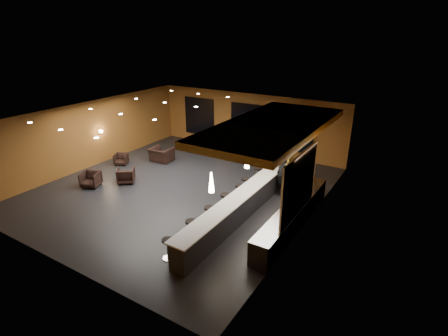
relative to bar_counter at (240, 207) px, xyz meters
The scene contains 36 objects.
floor 3.82m from the bar_counter, 164.68° to the left, with size 12.00×13.00×0.10m, color black.
ceiling 4.86m from the bar_counter, 164.68° to the left, with size 12.00×13.00×0.10m, color black.
wall_back 8.48m from the bar_counter, 115.80° to the left, with size 12.00×0.10×3.50m, color brown.
wall_front 6.76m from the bar_counter, 123.33° to the right, with size 12.00×0.10×3.50m, color brown.
wall_left 9.83m from the bar_counter, behind, with size 0.10×13.00×3.50m, color brown.
wall_right 2.88m from the bar_counter, 22.62° to the left, with size 0.10×13.00×3.50m, color brown.
wood_soffit 3.51m from the bar_counter, 80.07° to the left, with size 3.60×8.00×0.28m, color #BC8C37.
window_left 10.39m from the bar_counter, 133.86° to the left, with size 2.20×0.06×2.40m, color black.
window_center 8.37m from the bar_counter, 116.13° to the left, with size 2.20×0.06×2.40m, color black.
window_right 7.56m from the bar_counter, 94.99° to the left, with size 2.20×0.06×2.40m, color black.
tile_backsplash 2.75m from the bar_counter, ahead, with size 0.06×3.20×2.40m, color white.
bar_counter is the anchor object (origin of this frame).
bar_top 0.52m from the bar_counter, ahead, with size 0.78×8.10×0.05m, color white.
prep_counter 2.06m from the bar_counter, 14.04° to the left, with size 0.70×6.00×0.86m, color black.
prep_top 2.10m from the bar_counter, 14.04° to the left, with size 0.72×6.00×0.03m, color silver.
wall_shelf_lower 2.44m from the bar_counter, ahead, with size 0.30×1.50×0.03m, color silver.
wall_shelf_upper 2.67m from the bar_counter, ahead, with size 0.30×1.50×0.03m, color silver.
column 4.77m from the bar_counter, 90.00° to the left, with size 0.60×0.60×3.50m, color brown.
wall_sconce 9.73m from the bar_counter, behind, with size 0.22×0.22×0.22m, color #FFE5B2.
pendant_0 2.72m from the bar_counter, 90.00° to the right, with size 0.20×0.20×0.70m, color white.
pendant_1 1.92m from the bar_counter, 90.00° to the left, with size 0.20×0.20×0.70m, color white.
pendant_2 3.52m from the bar_counter, 90.00° to the left, with size 0.20×0.20×0.70m, color white.
staff_a 2.80m from the bar_counter, 77.25° to the left, with size 0.68×0.45×1.86m, color black.
staff_b 3.36m from the bar_counter, 69.07° to the left, with size 0.84×0.66×1.74m, color black.
staff_c 3.09m from the bar_counter, 61.95° to the left, with size 0.74×0.48×1.52m, color black.
armchair_a 7.58m from the bar_counter, behind, with size 0.79×0.81×0.74m, color black.
armchair_b 6.44m from the bar_counter, behind, with size 0.80×0.82×0.75m, color black.
armchair_c 8.65m from the bar_counter, 168.30° to the left, with size 0.67×0.69×0.62m, color black.
armchair_d 7.66m from the bar_counter, 154.42° to the left, with size 1.20×1.05×0.78m, color black.
bar_stool_0 3.58m from the bar_counter, 101.95° to the right, with size 0.38×0.38×0.75m.
bar_stool_1 2.37m from the bar_counter, 107.67° to the right, with size 0.41×0.41×0.81m.
bar_stool_2 1.29m from the bar_counter, 124.60° to the right, with size 0.40×0.40×0.79m.
bar_stool_3 0.76m from the bar_counter, behind, with size 0.42×0.42×0.82m.
bar_stool_4 1.47m from the bar_counter, 119.44° to the left, with size 0.40×0.40×0.79m.
bar_stool_5 2.36m from the bar_counter, 113.38° to the left, with size 0.36×0.36×0.72m.
bar_stool_6 3.47m from the bar_counter, 104.61° to the left, with size 0.43×0.43×0.84m.
Camera 1 is at (9.44, -11.68, 7.06)m, focal length 28.00 mm.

